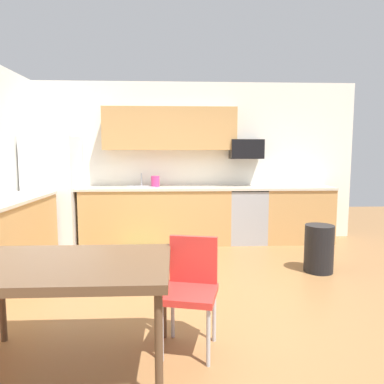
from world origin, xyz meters
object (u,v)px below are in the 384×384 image
at_px(chair_near_table, 191,283).
at_px(kettle, 155,182).
at_px(oven_range, 246,215).
at_px(refrigerator, 53,192).
at_px(trash_bin, 319,248).
at_px(microwave, 246,149).
at_px(dining_table, 67,271).

height_order(chair_near_table, kettle, kettle).
bearing_deg(oven_range, refrigerator, -178.55).
relative_size(chair_near_table, trash_bin, 1.42).
bearing_deg(microwave, dining_table, -118.60).
height_order(microwave, chair_near_table, microwave).
distance_m(oven_range, dining_table, 3.96).
bearing_deg(chair_near_table, kettle, 97.93).
xyz_separation_m(refrigerator, chair_near_table, (2.08, -3.12, -0.38)).
relative_size(refrigerator, kettle, 8.81).
bearing_deg(microwave, chair_near_table, -108.07).
bearing_deg(dining_table, refrigerator, 110.01).
height_order(dining_table, chair_near_table, chair_near_table).
height_order(refrigerator, dining_table, refrigerator).
bearing_deg(chair_near_table, refrigerator, 123.75).
relative_size(refrigerator, dining_table, 1.26).
distance_m(oven_range, kettle, 1.63).
relative_size(microwave, chair_near_table, 0.64).
distance_m(oven_range, trash_bin, 1.67).
relative_size(dining_table, chair_near_table, 1.65).
bearing_deg(kettle, trash_bin, -36.64).
height_order(microwave, kettle, microwave).
distance_m(refrigerator, oven_range, 3.19).
relative_size(microwave, dining_table, 0.39).
xyz_separation_m(microwave, chair_near_table, (-1.08, -3.30, -1.06)).
height_order(oven_range, kettle, kettle).
height_order(refrigerator, chair_near_table, refrigerator).
bearing_deg(chair_near_table, trash_bin, 44.23).
relative_size(oven_range, kettle, 4.55).
bearing_deg(refrigerator, oven_range, 1.45).
xyz_separation_m(refrigerator, kettle, (1.63, 0.13, 0.14)).
distance_m(microwave, chair_near_table, 3.63).
bearing_deg(oven_range, chair_near_table, -108.59).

